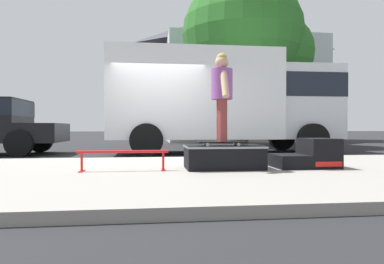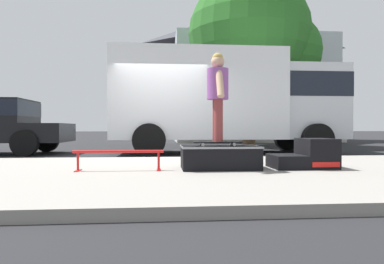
{
  "view_description": "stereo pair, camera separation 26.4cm",
  "coord_description": "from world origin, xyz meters",
  "px_view_note": "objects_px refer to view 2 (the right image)",
  "views": [
    {
      "loc": [
        -0.26,
        -8.35,
        0.78
      ],
      "look_at": [
        0.65,
        -0.99,
        0.69
      ],
      "focal_mm": 32.56,
      "sensor_mm": 36.0,
      "label": 1
    },
    {
      "loc": [
        0.01,
        -8.38,
        0.78
      ],
      "look_at": [
        0.65,
        -0.99,
        0.69
      ],
      "focal_mm": 32.56,
      "sensor_mm": 36.0,
      "label": 2
    }
  ],
  "objects_px": {
    "street_tree_main": "(256,40)",
    "kicker_ramp": "(307,156)",
    "skate_box": "(220,156)",
    "grind_rail": "(119,155)",
    "skateboard": "(218,142)",
    "skater_kid": "(218,89)",
    "box_truck": "(228,98)"
  },
  "relations": [
    {
      "from": "grind_rail",
      "to": "skateboard",
      "type": "relative_size",
      "value": 1.77
    },
    {
      "from": "grind_rail",
      "to": "skater_kid",
      "type": "relative_size",
      "value": 0.98
    },
    {
      "from": "grind_rail",
      "to": "skate_box",
      "type": "bearing_deg",
      "value": 3.69
    },
    {
      "from": "kicker_ramp",
      "to": "skateboard",
      "type": "xyz_separation_m",
      "value": [
        -1.49,
        -0.03,
        0.23
      ]
    },
    {
      "from": "skateboard",
      "to": "box_truck",
      "type": "xyz_separation_m",
      "value": [
        1.14,
        5.1,
        1.16
      ]
    },
    {
      "from": "kicker_ramp",
      "to": "skate_box",
      "type": "bearing_deg",
      "value": 179.98
    },
    {
      "from": "skater_kid",
      "to": "street_tree_main",
      "type": "relative_size",
      "value": 0.19
    },
    {
      "from": "kicker_ramp",
      "to": "skateboard",
      "type": "distance_m",
      "value": 1.51
    },
    {
      "from": "kicker_ramp",
      "to": "skater_kid",
      "type": "relative_size",
      "value": 0.71
    },
    {
      "from": "kicker_ramp",
      "to": "box_truck",
      "type": "distance_m",
      "value": 5.26
    },
    {
      "from": "skate_box",
      "to": "street_tree_main",
      "type": "bearing_deg",
      "value": 71.31
    },
    {
      "from": "box_truck",
      "to": "grind_rail",
      "type": "bearing_deg",
      "value": -117.49
    },
    {
      "from": "skate_box",
      "to": "skateboard",
      "type": "bearing_deg",
      "value": -139.79
    },
    {
      "from": "grind_rail",
      "to": "box_truck",
      "type": "distance_m",
      "value": 5.98
    },
    {
      "from": "skate_box",
      "to": "skater_kid",
      "type": "bearing_deg",
      "value": -139.79
    },
    {
      "from": "street_tree_main",
      "to": "kicker_ramp",
      "type": "bearing_deg",
      "value": -100.36
    },
    {
      "from": "skater_kid",
      "to": "box_truck",
      "type": "height_order",
      "value": "box_truck"
    },
    {
      "from": "kicker_ramp",
      "to": "grind_rail",
      "type": "height_order",
      "value": "kicker_ramp"
    },
    {
      "from": "grind_rail",
      "to": "skater_kid",
      "type": "distance_m",
      "value": 1.86
    },
    {
      "from": "skater_kid",
      "to": "street_tree_main",
      "type": "bearing_deg",
      "value": 71.15
    },
    {
      "from": "skateboard",
      "to": "street_tree_main",
      "type": "bearing_deg",
      "value": 71.15
    },
    {
      "from": "kicker_ramp",
      "to": "skater_kid",
      "type": "height_order",
      "value": "skater_kid"
    },
    {
      "from": "skate_box",
      "to": "grind_rail",
      "type": "relative_size",
      "value": 0.9
    },
    {
      "from": "skate_box",
      "to": "skateboard",
      "type": "distance_m",
      "value": 0.23
    },
    {
      "from": "kicker_ramp",
      "to": "box_truck",
      "type": "relative_size",
      "value": 0.15
    },
    {
      "from": "skater_kid",
      "to": "box_truck",
      "type": "distance_m",
      "value": 5.23
    },
    {
      "from": "grind_rail",
      "to": "skater_kid",
      "type": "xyz_separation_m",
      "value": [
        1.55,
        0.07,
        1.03
      ]
    },
    {
      "from": "skate_box",
      "to": "skateboard",
      "type": "xyz_separation_m",
      "value": [
        -0.04,
        -0.03,
        0.23
      ]
    },
    {
      "from": "box_truck",
      "to": "skateboard",
      "type": "bearing_deg",
      "value": -102.61
    },
    {
      "from": "box_truck",
      "to": "kicker_ramp",
      "type": "bearing_deg",
      "value": -86.01
    },
    {
      "from": "skater_kid",
      "to": "box_truck",
      "type": "xyz_separation_m",
      "value": [
        1.14,
        5.1,
        0.31
      ]
    },
    {
      "from": "kicker_ramp",
      "to": "box_truck",
      "type": "xyz_separation_m",
      "value": [
        -0.35,
        5.06,
        1.38
      ]
    }
  ]
}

